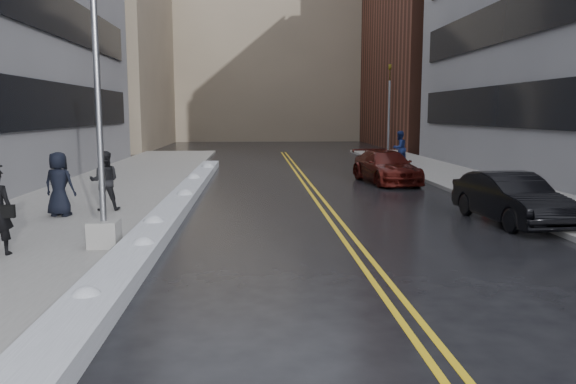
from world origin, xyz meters
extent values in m
plane|color=black|center=(0.00, 0.00, 0.00)|extent=(160.00, 160.00, 0.00)
cube|color=gray|center=(-5.75, 10.00, 0.07)|extent=(5.50, 50.00, 0.15)
cube|color=gray|center=(10.00, 10.00, 0.07)|extent=(4.00, 50.00, 0.15)
cube|color=gold|center=(2.35, 10.00, 0.00)|extent=(0.12, 50.00, 0.01)
cube|color=gold|center=(2.65, 10.00, 0.00)|extent=(0.12, 50.00, 0.01)
cube|color=silver|center=(-2.45, 8.00, 0.17)|extent=(0.90, 30.00, 0.34)
cube|color=gray|center=(-15.50, 44.00, 9.00)|extent=(14.00, 22.00, 18.00)
cube|color=gray|center=(2.00, 60.00, 11.00)|extent=(36.00, 16.00, 22.00)
cube|color=gray|center=(-3.30, 2.00, 0.45)|extent=(0.65, 0.65, 0.60)
cylinder|color=gray|center=(-3.30, 2.00, 4.25)|extent=(0.14, 0.14, 7.00)
cylinder|color=maroon|center=(9.00, 10.00, 0.45)|extent=(0.24, 0.24, 0.60)
sphere|color=maroon|center=(9.00, 10.00, 0.75)|extent=(0.26, 0.26, 0.26)
cylinder|color=maroon|center=(9.00, 10.00, 0.50)|extent=(0.25, 0.10, 0.10)
cylinder|color=gray|center=(8.50, 24.00, 2.65)|extent=(0.14, 0.14, 5.00)
imported|color=#594C0C|center=(8.50, 24.00, 5.65)|extent=(0.16, 0.20, 1.00)
imported|color=black|center=(-4.54, 6.92, 1.08)|extent=(1.01, 0.84, 1.86)
imported|color=black|center=(-5.61, 5.99, 1.10)|extent=(1.05, 0.81, 1.90)
imported|color=navy|center=(8.55, 21.43, 1.15)|extent=(1.22, 1.16, 2.00)
imported|color=black|center=(7.50, 4.86, 0.73)|extent=(1.96, 4.57, 1.47)
imported|color=#3E0D0A|center=(6.14, 14.51, 0.73)|extent=(2.67, 5.25, 1.46)
camera|label=1|loc=(0.12, -10.72, 3.17)|focal=35.00mm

